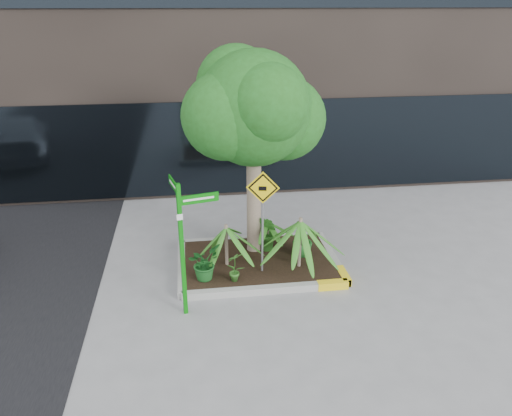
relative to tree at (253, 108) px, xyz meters
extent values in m
plane|color=gray|center=(-0.17, -0.79, -3.22)|extent=(80.00, 80.00, 0.00)
cube|color=#9E9E99|center=(0.03, 0.61, -3.15)|extent=(3.20, 0.15, 0.15)
cube|color=#9E9E99|center=(0.03, -1.59, -3.15)|extent=(3.20, 0.15, 0.15)
cube|color=#9E9E99|center=(-1.57, -0.49, -3.15)|extent=(0.15, 2.20, 0.15)
cube|color=#9E9E99|center=(1.63, -0.49, -3.15)|extent=(0.15, 2.20, 0.15)
cube|color=yellow|center=(1.33, -1.59, -3.15)|extent=(0.60, 0.17, 0.15)
cube|color=black|center=(0.03, -0.49, -3.10)|extent=(3.05, 2.05, 0.06)
cylinder|color=gray|center=(0.00, -0.02, -1.80)|extent=(0.30, 0.30, 2.85)
cylinder|color=gray|center=(0.10, -0.02, -0.75)|extent=(0.54, 0.15, 0.92)
sphere|color=#1D5217|center=(0.00, -0.02, 0.00)|extent=(2.28, 2.28, 2.28)
sphere|color=#1D5217|center=(0.67, 0.27, -0.28)|extent=(1.71, 1.71, 1.71)
sphere|color=#1D5217|center=(-0.57, -0.21, -0.09)|extent=(1.71, 1.71, 1.71)
sphere|color=#1D5217|center=(0.19, -0.58, 0.19)|extent=(1.52, 1.52, 1.52)
sphere|color=#1D5217|center=(-0.28, 0.46, 0.38)|extent=(1.61, 1.61, 1.61)
cylinder|color=gray|center=(0.82, -0.89, -2.53)|extent=(0.07, 0.07, 1.07)
cylinder|color=gray|center=(-0.64, -0.62, -2.62)|extent=(0.07, 0.07, 0.89)
cylinder|color=gray|center=(0.29, -0.04, -2.73)|extent=(0.07, 0.07, 0.68)
imported|color=#17531D|center=(-1.12, -1.12, -2.73)|extent=(0.85, 0.85, 0.68)
imported|color=#1F6823|center=(0.98, -0.43, -2.70)|extent=(0.58, 0.58, 0.75)
imported|color=#2B601D|center=(-0.54, -1.28, -2.76)|extent=(0.44, 0.44, 0.63)
imported|color=#26641C|center=(0.29, -0.12, -2.66)|extent=(0.57, 0.57, 0.83)
cube|color=#0B7B0D|center=(-1.50, -2.03, -1.99)|extent=(0.08, 0.08, 2.46)
cube|color=#0B7B0D|center=(-1.18, -1.95, -1.07)|extent=(0.67, 0.18, 0.16)
cube|color=#0B7B0D|center=(-1.58, -1.70, -0.89)|extent=(0.18, 0.67, 0.16)
cube|color=white|center=(-1.18, -1.96, -1.07)|extent=(0.51, 0.13, 0.04)
cube|color=white|center=(-1.59, -1.70, -0.89)|extent=(0.13, 0.51, 0.04)
cube|color=white|center=(-1.50, -2.07, -1.33)|extent=(0.10, 0.03, 0.11)
cylinder|color=slate|center=(0.05, -0.90, -2.12)|extent=(0.09, 0.23, 1.90)
cube|color=yellow|center=(0.05, -0.92, -1.32)|extent=(0.63, 0.15, 0.64)
cube|color=black|center=(0.05, -0.93, -1.32)|extent=(0.56, 0.12, 0.57)
cube|color=yellow|center=(0.05, -0.94, -1.32)|extent=(0.47, 0.10, 0.48)
cube|color=black|center=(0.04, -0.94, -1.33)|extent=(0.15, 0.03, 0.09)
camera|label=1|loc=(-1.29, -9.65, 1.95)|focal=35.00mm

